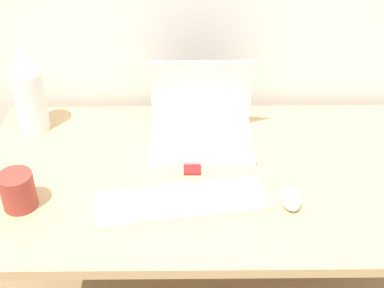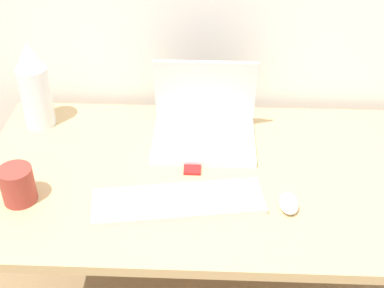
{
  "view_description": "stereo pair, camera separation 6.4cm",
  "coord_description": "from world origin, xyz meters",
  "px_view_note": "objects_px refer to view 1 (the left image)",
  "views": [
    {
      "loc": [
        -0.06,
        -0.86,
        1.7
      ],
      "look_at": [
        -0.05,
        0.38,
        0.82
      ],
      "focal_mm": 50.0,
      "sensor_mm": 36.0,
      "label": 1
    },
    {
      "loc": [
        0.01,
        -0.86,
        1.7
      ],
      "look_at": [
        -0.05,
        0.38,
        0.82
      ],
      "focal_mm": 50.0,
      "sensor_mm": 36.0,
      "label": 2
    }
  ],
  "objects_px": {
    "keyboard": "(181,202)",
    "mouse": "(291,200)",
    "mug": "(18,191)",
    "laptop": "(201,123)",
    "vase": "(28,90)",
    "mp3_player": "(192,167)"
  },
  "relations": [
    {
      "from": "keyboard",
      "to": "mouse",
      "type": "xyz_separation_m",
      "value": [
        0.3,
        -0.0,
        0.01
      ]
    },
    {
      "from": "mouse",
      "to": "mug",
      "type": "relative_size",
      "value": 0.82
    },
    {
      "from": "laptop",
      "to": "keyboard",
      "type": "height_order",
      "value": "laptop"
    },
    {
      "from": "mouse",
      "to": "vase",
      "type": "xyz_separation_m",
      "value": [
        -0.78,
        0.39,
        0.13
      ]
    },
    {
      "from": "mouse",
      "to": "mp3_player",
      "type": "xyz_separation_m",
      "value": [
        -0.27,
        0.16,
        -0.01
      ]
    },
    {
      "from": "keyboard",
      "to": "mug",
      "type": "height_order",
      "value": "mug"
    },
    {
      "from": "mouse",
      "to": "vase",
      "type": "bearing_deg",
      "value": 153.67
    },
    {
      "from": "laptop",
      "to": "keyboard",
      "type": "bearing_deg",
      "value": -101.04
    },
    {
      "from": "mp3_player",
      "to": "vase",
      "type": "bearing_deg",
      "value": 156.42
    },
    {
      "from": "keyboard",
      "to": "mp3_player",
      "type": "xyz_separation_m",
      "value": [
        0.03,
        0.16,
        -0.01
      ]
    },
    {
      "from": "laptop",
      "to": "mouse",
      "type": "xyz_separation_m",
      "value": [
        0.24,
        -0.32,
        -0.04
      ]
    },
    {
      "from": "laptop",
      "to": "mp3_player",
      "type": "xyz_separation_m",
      "value": [
        -0.03,
        -0.16,
        -0.05
      ]
    },
    {
      "from": "laptop",
      "to": "mouse",
      "type": "relative_size",
      "value": 3.73
    },
    {
      "from": "laptop",
      "to": "mouse",
      "type": "distance_m",
      "value": 0.4
    },
    {
      "from": "mouse",
      "to": "mp3_player",
      "type": "distance_m",
      "value": 0.31
    },
    {
      "from": "keyboard",
      "to": "mug",
      "type": "bearing_deg",
      "value": 179.78
    },
    {
      "from": "keyboard",
      "to": "laptop",
      "type": "bearing_deg",
      "value": 78.96
    },
    {
      "from": "mouse",
      "to": "mug",
      "type": "bearing_deg",
      "value": 179.78
    },
    {
      "from": "vase",
      "to": "mug",
      "type": "distance_m",
      "value": 0.4
    },
    {
      "from": "keyboard",
      "to": "mug",
      "type": "relative_size",
      "value": 4.59
    },
    {
      "from": "mouse",
      "to": "mug",
      "type": "xyz_separation_m",
      "value": [
        -0.74,
        0.0,
        0.04
      ]
    },
    {
      "from": "vase",
      "to": "mug",
      "type": "relative_size",
      "value": 2.79
    }
  ]
}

